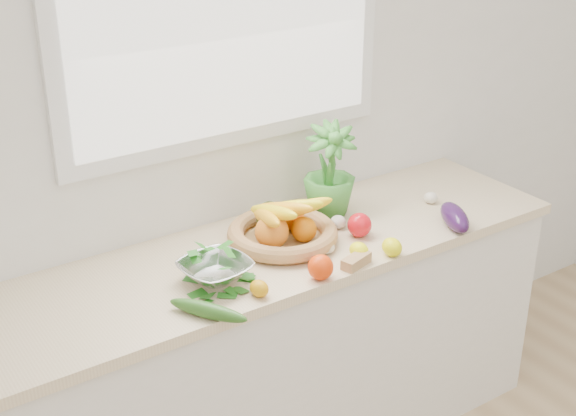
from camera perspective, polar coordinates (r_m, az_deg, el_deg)
back_wall at (r=2.92m, az=-4.38°, el=7.33°), size 4.50×0.02×2.70m
counter_cabinet at (r=3.10m, az=-0.99°, el=-10.54°), size 2.20×0.58×0.86m
countertop at (r=2.86m, az=-1.06°, el=-3.18°), size 2.24×0.62×0.04m
orange_loose at (r=2.64m, az=2.33°, el=-4.23°), size 0.11×0.11×0.09m
lemon_a at (r=2.55m, az=-2.06°, el=-5.74°), size 0.07×0.08×0.05m
lemon_b at (r=2.81m, az=7.40°, el=-2.77°), size 0.07×0.09×0.06m
lemon_c at (r=2.78m, az=5.07°, el=-3.02°), size 0.07×0.08×0.06m
apple at (r=2.92m, az=5.10°, el=-1.21°), size 0.12×0.12×0.09m
ginger at (r=2.74m, az=4.87°, el=-3.77°), size 0.13×0.08×0.04m
garlic_a at (r=3.23m, az=10.12°, el=0.72°), size 0.07×0.07×0.05m
garlic_b at (r=2.99m, az=3.58°, el=-0.99°), size 0.07×0.07×0.05m
garlic_c at (r=2.81m, az=2.83°, el=-2.82°), size 0.06×0.06×0.04m
eggplant at (r=3.04m, az=11.76°, el=-0.65°), size 0.16×0.23×0.09m
cucumber at (r=2.46m, az=-5.71°, el=-7.26°), size 0.18×0.25×0.05m
radish at (r=2.72m, az=2.18°, el=-3.95°), size 0.05×0.05×0.04m
potted_herb at (r=3.03m, az=2.98°, el=2.74°), size 0.26×0.26×0.36m
fruit_basket at (r=2.86m, az=-0.44°, el=-1.46°), size 0.53×0.53×0.19m
colander_with_spinach at (r=2.62m, az=-5.21°, el=-4.11°), size 0.26×0.26×0.12m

